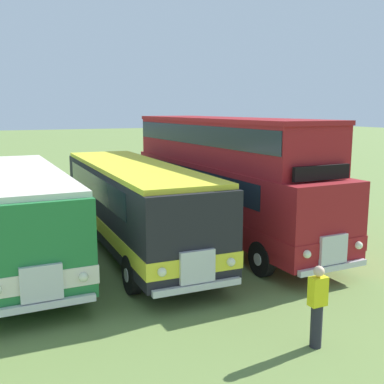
# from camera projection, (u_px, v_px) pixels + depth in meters

# --- Properties ---
(bus_fifth_in_row) EXTENTS (2.63, 9.79, 2.99)m
(bus_fifth_in_row) POSITION_uv_depth(u_px,v_px,m) (19.00, 210.00, 14.32)
(bus_fifth_in_row) COLOR #237538
(bus_fifth_in_row) RESTS_ON ground
(bus_sixth_in_row) EXTENTS (2.83, 10.73, 2.99)m
(bus_sixth_in_row) POSITION_uv_depth(u_px,v_px,m) (133.00, 200.00, 15.82)
(bus_sixth_in_row) COLOR black
(bus_sixth_in_row) RESTS_ON ground
(bus_seventh_in_row) EXTENTS (2.77, 11.64, 4.49)m
(bus_seventh_in_row) POSITION_uv_depth(u_px,v_px,m) (224.00, 172.00, 17.43)
(bus_seventh_in_row) COLOR maroon
(bus_seventh_in_row) RESTS_ON ground
(marshal_person) EXTENTS (0.36, 0.24, 1.73)m
(marshal_person) POSITION_uv_depth(u_px,v_px,m) (317.00, 306.00, 9.42)
(marshal_person) COLOR #23232D
(marshal_person) RESTS_ON ground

